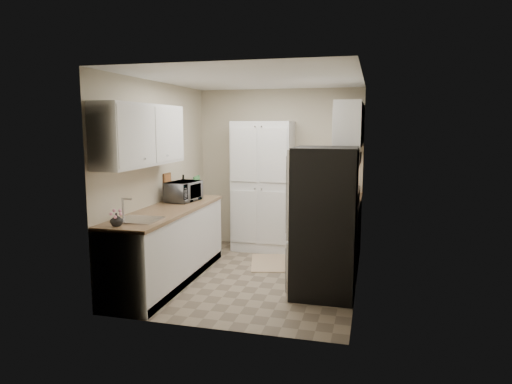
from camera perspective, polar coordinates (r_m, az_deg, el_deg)
ground at (r=6.02m, az=-0.28°, el=-10.45°), size 3.20×3.20×0.00m
room_shell at (r=5.70m, az=-0.49°, el=5.20°), size 2.64×3.24×2.52m
pantry_cabinet at (r=7.08m, az=0.87°, el=0.73°), size 0.90×0.55×2.00m
base_cabinet_left at (r=5.83m, az=-10.89°, el=-6.71°), size 0.60×2.30×0.88m
countertop_left at (r=5.73m, az=-11.02°, el=-2.26°), size 0.63×2.33×0.04m
base_cabinet_right at (r=6.88m, az=10.32°, el=-4.38°), size 0.60×0.80×0.88m
countertop_right at (r=6.79m, az=10.42°, el=-0.59°), size 0.63×0.83×0.04m
electric_range at (r=6.09m, az=9.61°, el=-5.64°), size 0.71×0.78×1.13m
refrigerator at (r=5.24m, az=8.57°, el=-3.76°), size 0.70×0.72×1.70m
microwave at (r=6.24m, az=-9.03°, el=0.08°), size 0.40×0.53×0.27m
wine_bottle at (r=6.52m, az=-9.06°, el=0.59°), size 0.08×0.08×0.30m
flower_vase at (r=4.86m, az=-17.04°, el=-3.32°), size 0.16×0.16×0.13m
cutting_board at (r=6.51m, az=-7.28°, el=0.64°), size 0.05×0.25×0.31m
toaster_oven at (r=6.77m, az=10.40°, el=0.63°), size 0.48×0.53×0.25m
fruit_basket at (r=6.77m, az=10.42°, el=2.21°), size 0.36×0.36×0.12m
kitchen_mat at (r=6.55m, az=1.82°, el=-8.82°), size 0.72×0.96×0.01m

